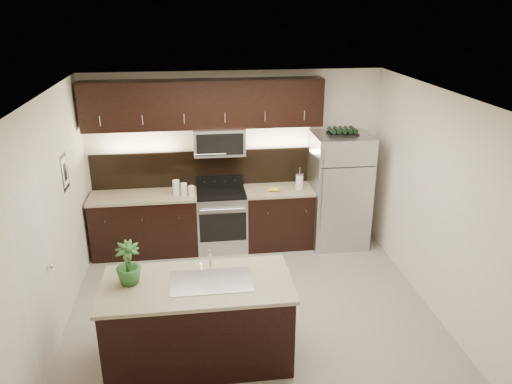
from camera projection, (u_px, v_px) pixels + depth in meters
ground at (251, 306)px, 6.37m from camera, size 4.50×4.50×0.00m
room_walls at (241, 182)px, 5.72m from camera, size 4.52×4.02×2.71m
counter_run at (208, 220)px, 7.72m from camera, size 3.51×0.65×0.94m
upper_fixtures at (206, 111)px, 7.26m from camera, size 3.49×0.40×1.66m
island at (199, 321)px, 5.28m from camera, size 1.96×0.96×0.94m
sink_faucet at (211, 280)px, 5.13m from camera, size 0.84×0.50×0.28m
refrigerator at (339, 190)px, 7.76m from camera, size 0.86×0.78×1.78m
wine_rack at (343, 131)px, 7.42m from camera, size 0.44×0.27×0.10m
plant at (128, 264)px, 5.02m from camera, size 0.30×0.30×0.45m
canisters at (182, 189)px, 7.39m from camera, size 0.32×0.19×0.22m
french_press at (299, 181)px, 7.63m from camera, size 0.12×0.12×0.34m
bananas at (271, 189)px, 7.58m from camera, size 0.19×0.16×0.05m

